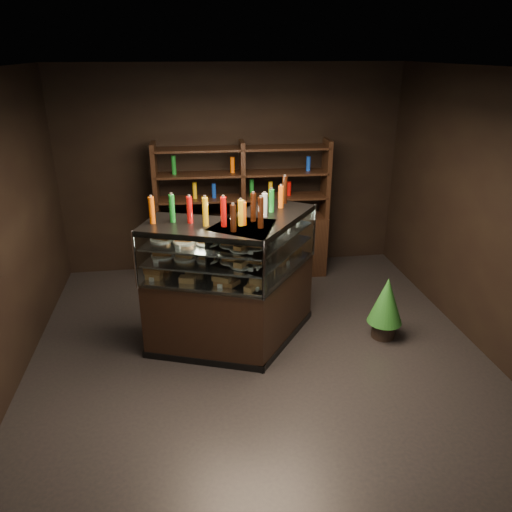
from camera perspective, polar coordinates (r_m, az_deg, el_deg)
The scene contains 7 objects.
ground at distance 5.76m, azimuth 0.19°, elevation -10.66°, with size 5.00×5.00×0.00m, color black.
room_shell at distance 4.97m, azimuth 0.22°, elevation 8.41°, with size 5.02×5.02×3.01m.
display_case at distance 5.65m, azimuth -2.15°, elevation -5.49°, with size 2.07×1.52×1.50m.
food_display at distance 5.37m, azimuth -2.24°, elevation 0.73°, with size 1.71×1.11×0.46m.
bottles_top at distance 5.22m, azimuth -2.34°, elevation 5.55°, with size 1.54×0.97×0.30m.
potted_conifer at distance 5.95m, azimuth 14.70°, elevation -4.83°, with size 0.40×0.40×0.86m.
back_shelving at distance 7.32m, azimuth -1.51°, elevation 2.18°, with size 2.48×0.51×2.00m.
Camera 1 is at (-0.73, -4.76, 3.16)m, focal length 35.00 mm.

